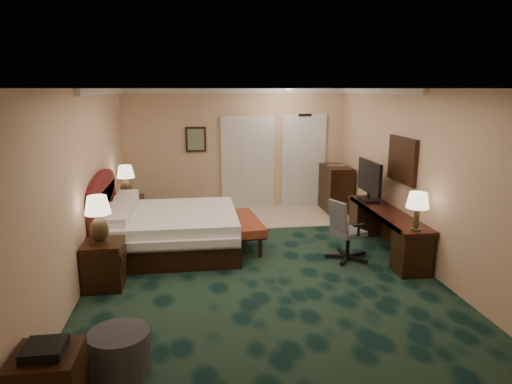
{
  "coord_description": "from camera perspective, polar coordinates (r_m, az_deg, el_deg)",
  "views": [
    {
      "loc": [
        -0.94,
        -6.45,
        2.7
      ],
      "look_at": [
        0.02,
        0.6,
        1.08
      ],
      "focal_mm": 32.0,
      "sensor_mm": 36.0,
      "label": 1
    }
  ],
  "objects": [
    {
      "name": "floor",
      "position": [
        7.06,
        0.49,
        -9.67
      ],
      "size": [
        5.0,
        7.5,
        0.0
      ],
      "primitive_type": "cube",
      "color": "black",
      "rests_on": "ground"
    },
    {
      "name": "ceiling",
      "position": [
        6.52,
        0.53,
        12.82
      ],
      "size": [
        5.0,
        7.5,
        0.0
      ],
      "primitive_type": "cube",
      "color": "silver",
      "rests_on": "wall_back"
    },
    {
      "name": "wall_back",
      "position": [
        10.34,
        -2.48,
        5.3
      ],
      "size": [
        5.0,
        0.0,
        2.7
      ],
      "primitive_type": "cube",
      "color": "#D7A783",
      "rests_on": "ground"
    },
    {
      "name": "wall_front",
      "position": [
        3.16,
        10.52,
        -12.65
      ],
      "size": [
        5.0,
        0.0,
        2.7
      ],
      "primitive_type": "cube",
      "color": "#D7A783",
      "rests_on": "ground"
    },
    {
      "name": "wall_left",
      "position": [
        6.78,
        -20.9,
        0.48
      ],
      "size": [
        0.0,
        7.5,
        2.7
      ],
      "primitive_type": "cube",
      "color": "#D7A783",
      "rests_on": "ground"
    },
    {
      "name": "wall_right",
      "position": [
        7.44,
        19.95,
        1.58
      ],
      "size": [
        0.0,
        7.5,
        2.7
      ],
      "primitive_type": "cube",
      "color": "#D7A783",
      "rests_on": "ground"
    },
    {
      "name": "crown_molding",
      "position": [
        6.52,
        0.53,
        12.38
      ],
      "size": [
        5.0,
        7.5,
        0.1
      ],
      "primitive_type": null,
      "color": "silver",
      "rests_on": "wall_back"
    },
    {
      "name": "tile_patch",
      "position": [
        9.91,
        3.25,
        -2.98
      ],
      "size": [
        3.2,
        1.7,
        0.01
      ],
      "primitive_type": "cube",
      "color": "beige",
      "rests_on": "ground"
    },
    {
      "name": "headboard",
      "position": [
        7.86,
        -18.5,
        -2.59
      ],
      "size": [
        0.12,
        2.0,
        1.4
      ],
      "primitive_type": null,
      "color": "#4C0A08",
      "rests_on": "ground"
    },
    {
      "name": "entry_door",
      "position": [
        10.6,
        5.94,
        3.8
      ],
      "size": [
        1.02,
        0.06,
        2.18
      ],
      "primitive_type": "cube",
      "color": "silver",
      "rests_on": "ground"
    },
    {
      "name": "closet_doors",
      "position": [
        10.37,
        -1.06,
        3.66
      ],
      "size": [
        1.2,
        0.06,
        2.1
      ],
      "primitive_type": "cube",
      "color": "silver",
      "rests_on": "ground"
    },
    {
      "name": "wall_art",
      "position": [
        10.22,
        -7.53,
        6.53
      ],
      "size": [
        0.45,
        0.06,
        0.55
      ],
      "primitive_type": "cube",
      "color": "#517165",
      "rests_on": "wall_back"
    },
    {
      "name": "wall_mirror",
      "position": [
        7.91,
        17.82,
        3.85
      ],
      "size": [
        0.05,
        0.95,
        0.75
      ],
      "primitive_type": "cube",
      "color": "white",
      "rests_on": "wall_right"
    },
    {
      "name": "bed",
      "position": [
        7.87,
        -10.3,
        -4.86
      ],
      "size": [
        2.13,
        1.98,
        0.68
      ],
      "primitive_type": "cube",
      "color": "white",
      "rests_on": "ground"
    },
    {
      "name": "nightstand_near",
      "position": [
        6.72,
        -18.43,
        -8.58
      ],
      "size": [
        0.52,
        0.59,
        0.65
      ],
      "primitive_type": "cube",
      "color": "black",
      "rests_on": "ground"
    },
    {
      "name": "nightstand_far",
      "position": [
        9.25,
        -15.47,
        -2.56
      ],
      "size": [
        0.51,
        0.59,
        0.64
      ],
      "primitive_type": "cube",
      "color": "black",
      "rests_on": "ground"
    },
    {
      "name": "lamp_near",
      "position": [
        6.5,
        -19.09,
        -3.28
      ],
      "size": [
        0.38,
        0.38,
        0.66
      ],
      "primitive_type": null,
      "rotation": [
        0.0,
        0.0,
        -0.09
      ],
      "color": "black",
      "rests_on": "nightstand_near"
    },
    {
      "name": "lamp_far",
      "position": [
        9.09,
        -15.93,
        1.26
      ],
      "size": [
        0.39,
        0.39,
        0.63
      ],
      "primitive_type": null,
      "rotation": [
        0.0,
        0.0,
        -0.19
      ],
      "color": "black",
      "rests_on": "nightstand_far"
    },
    {
      "name": "bed_bench",
      "position": [
        8.02,
        -1.51,
        -5.03
      ],
      "size": [
        0.64,
        1.47,
        0.48
      ],
      "primitive_type": "cube",
      "rotation": [
        0.0,
        0.0,
        0.1
      ],
      "color": "maroon",
      "rests_on": "ground"
    },
    {
      "name": "ottoman",
      "position": [
        4.85,
        -16.66,
        -18.62
      ],
      "size": [
        0.75,
        0.75,
        0.42
      ],
      "primitive_type": "cylinder",
      "rotation": [
        0.0,
        0.0,
        0.33
      ],
      "color": "#2E2E33",
      "rests_on": "ground"
    },
    {
      "name": "side_table",
      "position": [
        4.47,
        -24.5,
        -21.04
      ],
      "size": [
        0.54,
        0.54,
        0.58
      ],
      "primitive_type": "cube",
      "color": "black",
      "rests_on": "ground"
    },
    {
      "name": "desk",
      "position": [
        8.02,
        15.9,
        -4.74
      ],
      "size": [
        0.52,
        2.42,
        0.7
      ],
      "primitive_type": "cube",
      "color": "black",
      "rests_on": "ground"
    },
    {
      "name": "tv",
      "position": [
        8.46,
        13.97,
        1.34
      ],
      "size": [
        0.1,
        0.96,
        0.75
      ],
      "primitive_type": "cube",
      "rotation": [
        0.0,
        0.0,
        0.02
      ],
      "color": "black",
      "rests_on": "desk"
    },
    {
      "name": "desk_lamp",
      "position": [
        6.93,
        19.49,
        -2.28
      ],
      "size": [
        0.34,
        0.34,
        0.57
      ],
      "primitive_type": null,
      "rotation": [
        0.0,
        0.0,
        0.04
      ],
      "color": "black",
      "rests_on": "desk"
    },
    {
      "name": "desk_chair",
      "position": [
        7.45,
        11.48,
        -4.63
      ],
      "size": [
        0.74,
        0.72,
        0.99
      ],
      "primitive_type": null,
      "rotation": [
        0.0,
        0.0,
        0.37
      ],
      "color": "#4D4D53",
      "rests_on": "ground"
    },
    {
      "name": "minibar",
      "position": [
        10.38,
        9.94,
        0.43
      ],
      "size": [
        0.53,
        0.96,
        1.02
      ],
      "primitive_type": "cube",
      "color": "black",
      "rests_on": "ground"
    }
  ]
}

